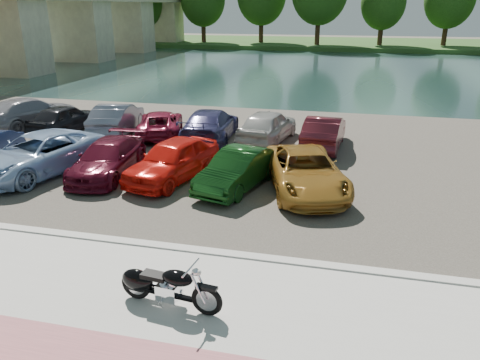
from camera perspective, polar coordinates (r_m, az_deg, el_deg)
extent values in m
plane|color=#595447|center=(10.43, -4.56, -14.70)|extent=(200.00, 200.00, 0.00)
cube|color=#B7B5AC|center=(9.64, -6.47, -17.75)|extent=(60.00, 6.00, 0.10)
cube|color=#B7B5AC|center=(12.01, -1.61, -9.11)|extent=(60.00, 0.30, 0.14)
cube|color=#3D3931|center=(20.18, 5.05, 3.15)|extent=(60.00, 18.00, 0.04)
cube|color=#192E2E|center=(48.52, 10.43, 13.03)|extent=(120.00, 40.00, 0.00)
cube|color=#2B4B1B|center=(80.32, 12.00, 15.97)|extent=(120.00, 24.00, 0.60)
cube|color=tan|center=(49.01, -26.42, 15.63)|extent=(6.00, 4.00, 7.20)
cube|color=tan|center=(58.82, -18.88, 17.09)|extent=(6.00, 4.00, 7.20)
cube|color=tan|center=(69.32, -13.49, 17.95)|extent=(6.00, 4.00, 7.20)
cube|color=tan|center=(80.24, -9.51, 18.48)|extent=(6.00, 4.00, 7.20)
cylinder|color=#352013|center=(79.78, -11.28, 17.83)|extent=(0.70, 0.70, 4.50)
ellipsoid|color=#17350E|center=(79.72, -11.46, 20.41)|extent=(6.30, 6.30, 7.56)
cylinder|color=#352013|center=(77.85, -4.48, 18.25)|extent=(0.70, 0.70, 4.95)
cylinder|color=#352013|center=(76.95, 2.60, 18.43)|extent=(0.70, 0.70, 5.40)
cylinder|color=#352013|center=(72.94, 9.47, 18.25)|extent=(0.70, 0.70, 5.85)
cylinder|color=#352013|center=(74.21, 16.79, 17.21)|extent=(0.70, 0.70, 4.50)
ellipsoid|color=#17350E|center=(74.14, 17.09, 19.97)|extent=(6.30, 6.30, 7.56)
cylinder|color=#352013|center=(76.51, 23.78, 16.64)|extent=(0.70, 0.70, 4.95)
torus|color=black|center=(9.72, -4.06, -14.44)|extent=(0.69, 0.20, 0.68)
torus|color=black|center=(10.41, -12.57, -12.34)|extent=(0.69, 0.20, 0.68)
cylinder|color=#B2B2B7|center=(9.72, -4.06, -14.44)|extent=(0.46, 0.11, 0.46)
cylinder|color=#B2B2B7|center=(10.41, -12.57, -12.34)|extent=(0.46, 0.11, 0.46)
cylinder|color=silver|center=(9.53, -5.14, -13.07)|extent=(0.33, 0.09, 0.63)
cylinder|color=silver|center=(9.68, -4.63, -12.46)|extent=(0.33, 0.09, 0.63)
cylinder|color=silver|center=(9.47, -6.02, -10.57)|extent=(0.12, 0.75, 0.04)
sphere|color=silver|center=(9.47, -5.44, -11.11)|extent=(0.18, 0.18, 0.16)
sphere|color=silver|center=(9.45, -5.05, -11.19)|extent=(0.12, 0.12, 0.11)
cube|color=black|center=(9.55, -4.10, -12.91)|extent=(0.46, 0.19, 0.06)
cube|color=black|center=(10.07, -8.46, -13.67)|extent=(1.20, 0.24, 0.08)
cube|color=silver|center=(10.05, -8.74, -13.28)|extent=(0.48, 0.37, 0.34)
cylinder|color=silver|center=(9.90, -8.28, -12.44)|extent=(0.26, 0.21, 0.27)
cylinder|color=silver|center=(9.99, -9.32, -12.19)|extent=(0.26, 0.21, 0.27)
ellipsoid|color=black|center=(9.76, -7.65, -11.77)|extent=(0.72, 0.44, 0.32)
cube|color=black|center=(10.02, -10.37, -11.41)|extent=(0.58, 0.34, 0.10)
ellipsoid|color=black|center=(10.32, -12.39, -11.84)|extent=(0.76, 0.42, 0.50)
cube|color=black|center=(10.38, -12.59, -12.10)|extent=(0.42, 0.23, 0.30)
cylinder|color=silver|center=(10.37, -9.76, -13.05)|extent=(1.10, 0.22, 0.09)
cylinder|color=silver|center=(10.33, -9.79, -12.68)|extent=(1.10, 0.22, 0.09)
cylinder|color=#B2B2B7|center=(10.09, -9.69, -14.70)|extent=(0.04, 0.14, 0.22)
imported|color=#90ADD2|center=(19.06, -23.39, 2.89)|extent=(3.77, 5.85, 1.50)
imported|color=#4C0A1B|center=(18.02, -15.81, 2.53)|extent=(2.18, 4.58, 1.29)
imported|color=red|center=(17.06, -8.20, 2.46)|extent=(2.78, 4.68, 1.49)
imported|color=#0E3610|center=(16.11, -0.26, 1.28)|extent=(2.36, 4.24, 1.32)
imported|color=#A77326|center=(16.00, 7.98, 1.07)|extent=(3.73, 5.48, 1.39)
imported|color=gray|center=(26.83, -24.18, 7.52)|extent=(3.68, 5.68, 1.53)
imported|color=black|center=(25.03, -20.57, 7.06)|extent=(2.17, 4.32, 1.41)
imported|color=slate|center=(24.00, -14.77, 7.26)|extent=(2.37, 4.78, 1.51)
imported|color=maroon|center=(23.14, -9.67, 6.81)|extent=(3.31, 4.79, 1.22)
imported|color=navy|center=(22.00, -3.67, 6.72)|extent=(2.49, 5.29, 1.49)
imported|color=#B3B2AE|center=(21.80, 3.38, 6.63)|extent=(2.47, 4.68, 1.52)
imported|color=#51151E|center=(21.11, 10.20, 5.77)|extent=(1.78, 4.44, 1.44)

